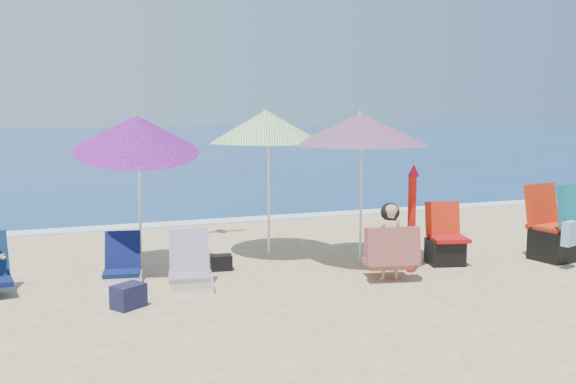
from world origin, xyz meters
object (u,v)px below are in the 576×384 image
object	(u,v)px
umbrella_blue	(137,134)
furled_umbrella	(412,213)
camp_chair_right	(557,232)
chair_navy	(123,270)
umbrella_striped	(266,127)
person_center	(390,243)
chair_rainbow	(190,274)
umbrella_turquoise	(361,129)
camp_chair_left	(445,246)

from	to	relation	value
umbrella_blue	furled_umbrella	distance (m)	3.79
umbrella_blue	camp_chair_right	size ratio (longest dim) A/B	1.97
furled_umbrella	chair_navy	bearing A→B (deg)	168.49
umbrella_striped	furled_umbrella	distance (m)	2.46
umbrella_blue	person_center	bearing A→B (deg)	-27.74
chair_rainbow	furled_umbrella	bearing A→B (deg)	-4.33
furled_umbrella	chair_rainbow	distance (m)	3.03
umbrella_blue	person_center	xyz separation A→B (m)	(2.93, -1.54, -1.38)
chair_navy	umbrella_turquoise	bearing A→B (deg)	-1.67
umbrella_striped	person_center	world-z (taller)	umbrella_striped
camp_chair_left	umbrella_blue	bearing A→B (deg)	165.96
umbrella_turquoise	umbrella_striped	world-z (taller)	umbrella_striped
furled_umbrella	camp_chair_right	xyz separation A→B (m)	(2.32, -0.18, -0.39)
chair_rainbow	person_center	world-z (taller)	person_center
chair_rainbow	camp_chair_right	world-z (taller)	camp_chair_right
chair_navy	camp_chair_left	world-z (taller)	camp_chair_left
umbrella_turquoise	umbrella_blue	world-z (taller)	umbrella_blue
camp_chair_right	person_center	xyz separation A→B (m)	(-2.82, -0.12, 0.07)
camp_chair_left	camp_chair_right	world-z (taller)	camp_chair_right
umbrella_striped	chair_rainbow	size ratio (longest dim) A/B	3.16
chair_rainbow	umbrella_blue	bearing A→B (deg)	114.57
umbrella_striped	chair_rainbow	bearing A→B (deg)	-136.75
umbrella_blue	chair_rainbow	size ratio (longest dim) A/B	3.26
camp_chair_right	camp_chair_left	bearing A→B (deg)	166.48
umbrella_striped	umbrella_blue	size ratio (longest dim) A/B	0.97
umbrella_blue	chair_rainbow	distance (m)	2.02
camp_chair_left	person_center	distance (m)	1.31
chair_navy	umbrella_striped	bearing A→B (deg)	20.45
umbrella_turquoise	chair_rainbow	xyz separation A→B (m)	(-2.51, -0.44, -1.72)
umbrella_blue	chair_navy	world-z (taller)	umbrella_blue
chair_navy	umbrella_blue	bearing A→B (deg)	60.08
camp_chair_left	person_center	size ratio (longest dim) A/B	0.87
person_center	camp_chair_left	bearing A→B (deg)	23.45
umbrella_blue	furled_umbrella	xyz separation A→B (m)	(3.42, -1.25, -1.06)
camp_chair_left	person_center	xyz separation A→B (m)	(-1.18, -0.51, 0.22)
umbrella_blue	camp_chair_right	world-z (taller)	umbrella_blue
umbrella_striped	umbrella_blue	xyz separation A→B (m)	(-1.90, -0.32, -0.07)
umbrella_turquoise	umbrella_blue	bearing A→B (deg)	168.84
umbrella_striped	umbrella_blue	distance (m)	1.92
umbrella_striped	chair_navy	world-z (taller)	umbrella_striped
umbrella_turquoise	camp_chair_left	size ratio (longest dim) A/B	2.89
umbrella_blue	camp_chair_left	bearing A→B (deg)	-14.04
umbrella_turquoise	umbrella_blue	distance (m)	3.03
chair_rainbow	camp_chair_right	size ratio (longest dim) A/B	0.61
umbrella_turquoise	furled_umbrella	world-z (taller)	umbrella_turquoise
umbrella_turquoise	camp_chair_right	bearing A→B (deg)	-16.76
umbrella_striped	person_center	size ratio (longest dim) A/B	2.21
umbrella_turquoise	chair_rainbow	bearing A→B (deg)	-170.13
person_center	umbrella_turquoise	bearing A→B (deg)	87.43
furled_umbrella	person_center	size ratio (longest dim) A/B	1.46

